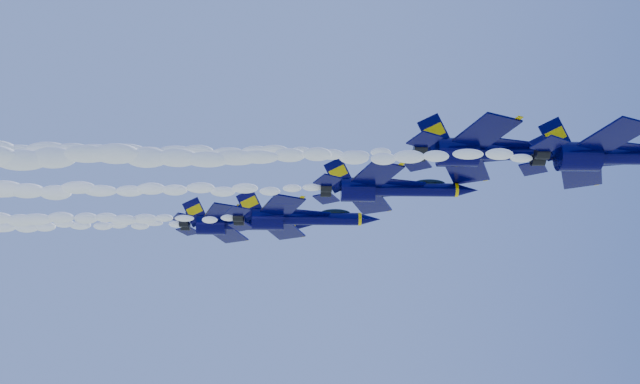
{
  "coord_description": "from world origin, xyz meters",
  "views": [
    {
      "loc": [
        -12.49,
        -70.97,
        120.11
      ],
      "look_at": [
        -10.84,
        3.73,
        153.41
      ],
      "focal_mm": 40.0,
      "sensor_mm": 36.0,
      "label": 1
    }
  ],
  "objects_px": {
    "jet_third": "(389,189)",
    "jet_fourth": "(297,218)",
    "jet_lead": "(616,156)",
    "jet_fifth": "(238,224)",
    "jet_second": "(494,152)"
  },
  "relations": [
    {
      "from": "jet_third",
      "to": "jet_fourth",
      "type": "relative_size",
      "value": 0.95
    },
    {
      "from": "jet_second",
      "to": "jet_third",
      "type": "relative_size",
      "value": 1.09
    },
    {
      "from": "jet_second",
      "to": "jet_third",
      "type": "distance_m",
      "value": 12.81
    },
    {
      "from": "jet_third",
      "to": "jet_fourth",
      "type": "xyz_separation_m",
      "value": [
        -10.45,
        11.79,
        1.1
      ]
    },
    {
      "from": "jet_third",
      "to": "jet_fourth",
      "type": "distance_m",
      "value": 15.79
    },
    {
      "from": "jet_fifth",
      "to": "jet_third",
      "type": "bearing_deg",
      "value": -47.15
    },
    {
      "from": "jet_lead",
      "to": "jet_third",
      "type": "relative_size",
      "value": 0.98
    },
    {
      "from": "jet_lead",
      "to": "jet_fourth",
      "type": "distance_m",
      "value": 40.54
    },
    {
      "from": "jet_lead",
      "to": "jet_second",
      "type": "bearing_deg",
      "value": 137.04
    },
    {
      "from": "jet_fourth",
      "to": "jet_fifth",
      "type": "height_order",
      "value": "jet_fifth"
    },
    {
      "from": "jet_lead",
      "to": "jet_fourth",
      "type": "bearing_deg",
      "value": 136.46
    },
    {
      "from": "jet_fourth",
      "to": "jet_second",
      "type": "bearing_deg",
      "value": -43.78
    },
    {
      "from": "jet_lead",
      "to": "jet_third",
      "type": "height_order",
      "value": "jet_third"
    },
    {
      "from": "jet_second",
      "to": "jet_fourth",
      "type": "bearing_deg",
      "value": 136.22
    },
    {
      "from": "jet_fifth",
      "to": "jet_fourth",
      "type": "bearing_deg",
      "value": -45.48
    }
  ]
}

